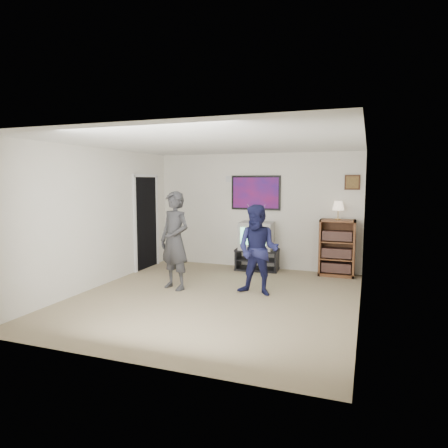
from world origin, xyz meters
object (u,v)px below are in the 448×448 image
Objects in this scene: media_stand at (257,259)px; person_short at (258,250)px; crt_television at (257,235)px; person_tall at (175,241)px; bookshelf at (337,248)px.

media_stand is 0.62× the size of person_short.
media_stand is 1.37× the size of crt_television.
person_short is at bearing 24.91° from person_tall.
person_tall is at bearing -168.77° from person_short.
media_stand is 0.83× the size of bookshelf.
person_tall reaches higher than crt_television.
crt_television is 0.61× the size of bookshelf.
bookshelf is 3.31m from person_tall.
crt_television is at bearing 175.86° from media_stand.
person_short is at bearing -121.83° from bookshelf.
person_short is at bearing -77.04° from crt_television.
person_tall is (-0.98, -1.94, 0.64)m from media_stand.
bookshelf is 0.66× the size of person_tall.
bookshelf reaches higher than crt_television.
media_stand is at bearing -2.97° from crt_television.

